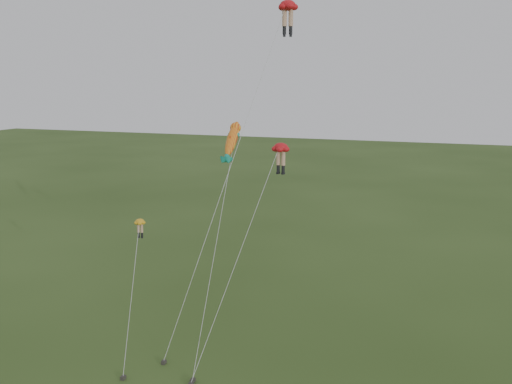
% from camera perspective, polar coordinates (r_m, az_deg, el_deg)
% --- Properties ---
extents(ground, '(300.00, 300.00, 0.00)m').
position_cam_1_polar(ground, '(39.82, -7.19, -16.92)').
color(ground, '#2B4117').
rests_on(ground, ground).
extents(legs_kite_red_high, '(6.18, 12.23, 24.49)m').
position_cam_1_polar(legs_kite_red_high, '(44.13, 3.03, 17.47)').
color(legs_kite_red_high, red).
rests_on(legs_kite_red_high, ground).
extents(legs_kite_red_mid, '(3.61, 10.63, 14.28)m').
position_cam_1_polar(legs_kite_red_mid, '(40.79, 2.34, 3.85)').
color(legs_kite_red_mid, red).
rests_on(legs_kite_red_mid, ground).
extents(legs_kite_yellow, '(2.82, 6.98, 8.86)m').
position_cam_1_polar(legs_kite_yellow, '(41.71, -11.63, -3.96)').
color(legs_kite_yellow, gold).
rests_on(legs_kite_yellow, ground).
extents(fish_kite, '(2.15, 12.39, 15.80)m').
position_cam_1_polar(fish_kite, '(43.71, -2.41, 5.23)').
color(fish_kite, '#FFA420').
rests_on(fish_kite, ground).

